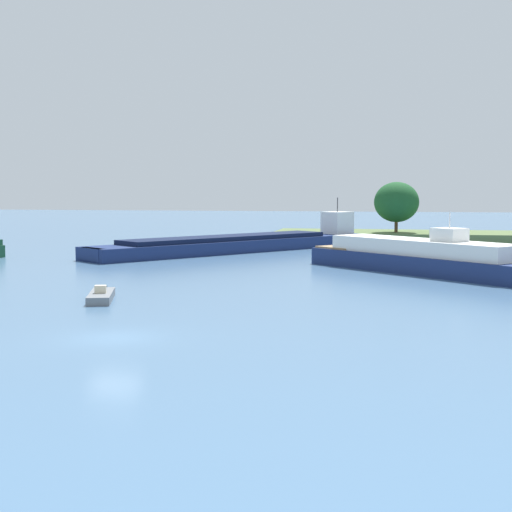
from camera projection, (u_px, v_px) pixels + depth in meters
The scene contains 4 objects.
ground_plane at pixel (114, 338), 36.85m from camera, with size 400.00×400.00×0.00m, color #476B8E.
white_riverboat at pixel (421, 257), 64.81m from camera, with size 20.15×19.08×5.35m.
fishing_skiff at pixel (101, 296), 49.06m from camera, with size 2.85×5.38×1.03m.
cargo_barge at pixel (242, 243), 86.99m from camera, with size 27.28×33.11×5.98m.
Camera 1 is at (13.44, -34.46, 7.22)m, focal length 53.61 mm.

